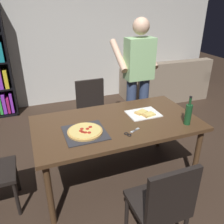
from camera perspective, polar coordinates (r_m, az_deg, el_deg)
The scene contains 11 objects.
ground_plane at distance 2.97m, azimuth 1.07°, elevation -15.24°, with size 12.00×12.00×0.00m, color #38281E.
back_wall at distance 4.79m, azimuth -11.07°, elevation 18.70°, with size 6.40×0.10×2.80m, color silver.
dining_table at distance 2.58m, azimuth 1.19°, elevation -3.74°, with size 1.78×0.96×0.75m.
chair_near_camera at distance 2.01m, azimuth 12.21°, elevation -20.79°, with size 0.42×0.42×0.90m.
chair_far_side at distance 3.47m, azimuth -4.79°, elevation 1.18°, with size 0.42×0.42×0.90m.
couch at distance 5.17m, azimuth 12.60°, elevation 6.56°, with size 1.73×0.90×0.85m.
person_serving_pizza at distance 3.32m, azimuth 6.36°, elevation 8.93°, with size 0.55×0.54×1.75m.
pepperoni_pizza_on_tray at distance 2.34m, azimuth -6.56°, elevation -4.79°, with size 0.41×0.41×0.04m.
pizza_slices_on_towel at distance 2.72m, azimuth 7.68°, elevation -0.40°, with size 0.36×0.28×0.03m.
wine_bottle at distance 2.57m, azimuth 18.01°, elevation -0.42°, with size 0.07×0.07×0.32m.
kitchen_scissors at distance 2.34m, azimuth 4.48°, elevation -5.06°, with size 0.20×0.13×0.01m.
Camera 1 is at (-0.85, -2.08, 1.95)m, focal length 37.69 mm.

